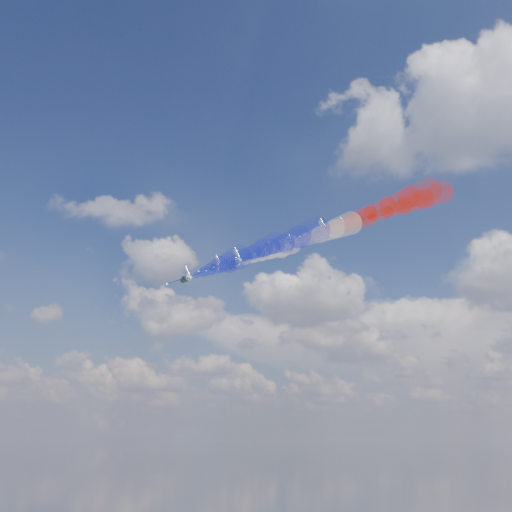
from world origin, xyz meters
The scene contains 16 objects.
jet_lead centered at (-34.64, 25.16, 160.36)m, with size 9.44×11.80×3.15m, color black, non-canonical shape.
trail_lead centered at (-15.26, 10.14, 156.36)m, with size 3.93×39.26×3.93m, color silver, non-canonical shape.
jet_inner_left centered at (-29.87, 11.73, 156.36)m, with size 9.44×11.80×3.15m, color black, non-canonical shape.
trail_inner_left centered at (-10.49, -3.29, 152.36)m, with size 3.93×39.26×3.93m, color #1923D8, non-canonical shape.
jet_inner_right centered at (-18.21, 24.94, 162.80)m, with size 9.44×11.80×3.15m, color black, non-canonical shape.
trail_inner_right centered at (1.17, 9.92, 158.81)m, with size 3.93×39.26×3.93m, color red, non-canonical shape.
jet_outer_left centered at (-27.84, -1.04, 150.45)m, with size 9.44×11.80×3.15m, color black, non-canonical shape.
trail_outer_left centered at (-8.45, -16.06, 146.45)m, with size 3.93×39.26×3.93m, color #1923D8, non-canonical shape.
jet_center_third centered at (-14.83, 10.86, 156.70)m, with size 9.44×11.80×3.15m, color black, non-canonical shape.
trail_center_third centered at (4.55, -4.16, 152.70)m, with size 3.93×39.26×3.93m, color silver, non-canonical shape.
jet_outer_right centered at (-4.33, 25.43, 164.41)m, with size 9.44×11.80×3.15m, color black, non-canonical shape.
trail_outer_right centered at (15.05, 10.41, 160.42)m, with size 3.93×39.26×3.93m, color red, non-canonical shape.
jet_rear_left centered at (-12.85, -3.61, 151.18)m, with size 9.44×11.80×3.15m, color black, non-canonical shape.
trail_rear_left centered at (6.54, -18.63, 147.18)m, with size 3.93×39.26×3.93m, color #1923D8, non-canonical shape.
jet_rear_right centered at (-1.94, 11.52, 159.57)m, with size 9.44×11.80×3.15m, color black, non-canonical shape.
trail_rear_right centered at (17.44, -3.50, 155.58)m, with size 3.93×39.26×3.93m, color red, non-canonical shape.
Camera 1 is at (61.32, -101.28, 116.70)m, focal length 44.15 mm.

